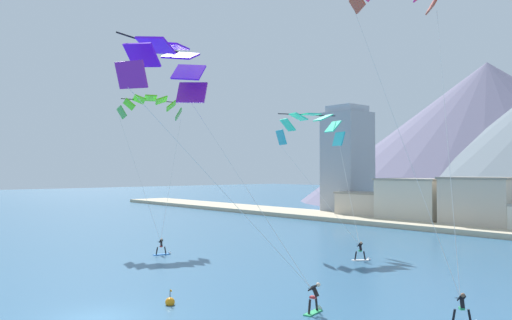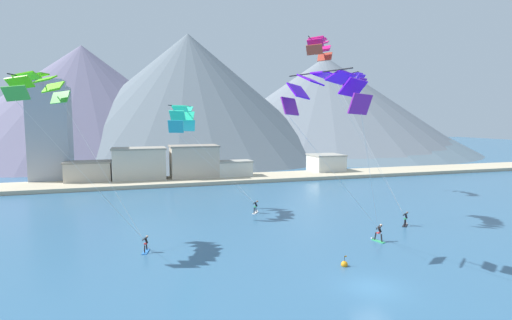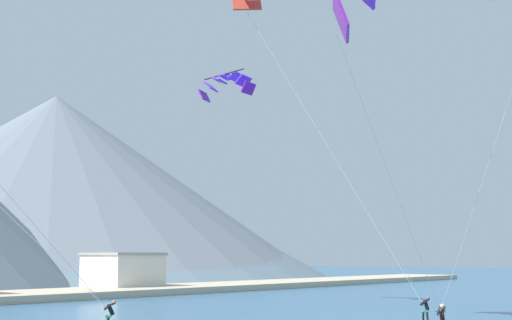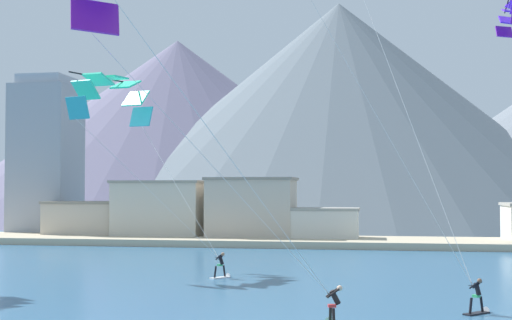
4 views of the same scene
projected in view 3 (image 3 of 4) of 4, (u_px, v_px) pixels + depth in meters
kitesurfer_near_lead at (425, 316)px, 41.87m from camera, size 1.51×1.52×1.74m
parafoil_kite_distant_high_outer at (227, 83)px, 62.13m from camera, size 1.72×5.77×2.11m
shore_building_harbour_front at (123, 272)px, 78.18m from camera, size 6.94×6.94×4.34m
mountain_peak_east_shoulder at (53, 185)px, 138.85m from camera, size 103.09×103.09×35.35m
mountain_peak_far_spur at (48, 199)px, 141.05m from camera, size 110.66×110.66×30.19m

